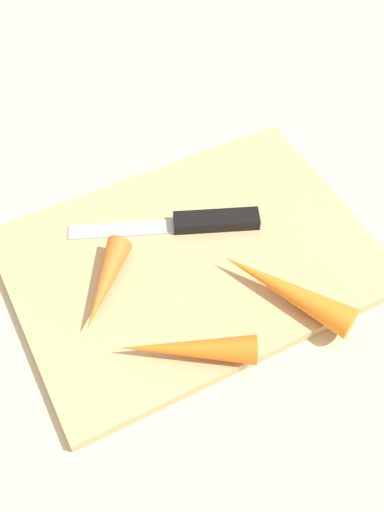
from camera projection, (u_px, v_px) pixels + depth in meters
ground_plane at (192, 263)px, 0.64m from camera, size 1.40×1.40×0.00m
cutting_board at (192, 260)px, 0.63m from camera, size 0.36×0.26×0.01m
knife at (204, 222)px, 0.65m from camera, size 0.19×0.10×0.01m
carrot_longest at (286, 290)px, 0.59m from camera, size 0.09×0.13×0.03m
carrot_shortest at (104, 283)px, 0.59m from camera, size 0.09×0.09×0.03m
carrot_medium at (187, 349)px, 0.55m from camera, size 0.12×0.08×0.03m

